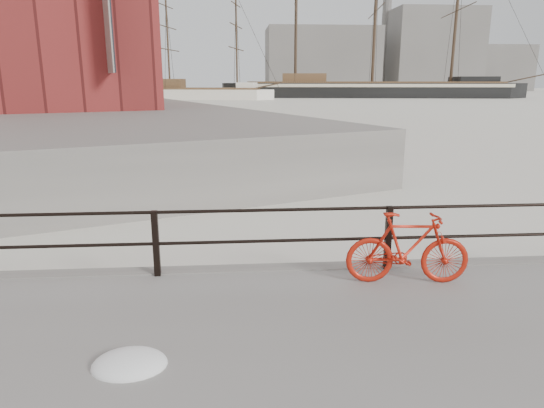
# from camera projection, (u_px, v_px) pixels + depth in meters

# --- Properties ---
(far_quay) EXTENTS (78.44, 148.07, 1.80)m
(far_quay) POSITION_uv_depth(u_px,v_px,m) (11.00, 96.00, 74.39)
(far_quay) COLOR gray
(far_quay) RESTS_ON ground
(bicycle) EXTENTS (1.76, 0.42, 1.05)m
(bicycle) POSITION_uv_depth(u_px,v_px,m) (408.00, 248.00, 6.88)
(bicycle) COLOR red
(bicycle) RESTS_ON promenade
(barque_black) EXTENTS (67.80, 30.63, 36.62)m
(barque_black) POSITION_uv_depth(u_px,v_px,m) (371.00, 97.00, 94.35)
(barque_black) COLOR black
(barque_black) RESTS_ON ground
(schooner_mid) EXTENTS (28.62, 16.99, 19.45)m
(schooner_mid) POSITION_uv_depth(u_px,v_px,m) (204.00, 99.00, 85.38)
(schooner_mid) COLOR silver
(schooner_mid) RESTS_ON ground
(schooner_left) EXTENTS (27.72, 23.02, 19.20)m
(schooner_left) POSITION_uv_depth(u_px,v_px,m) (65.00, 101.00, 79.16)
(schooner_left) COLOR beige
(schooner_left) RESTS_ON ground
(industrial_west) EXTENTS (32.00, 18.00, 18.00)m
(industrial_west) POSITION_uv_depth(u_px,v_px,m) (321.00, 60.00, 142.53)
(industrial_west) COLOR gray
(industrial_west) RESTS_ON ground
(industrial_mid) EXTENTS (26.00, 20.00, 24.00)m
(industrial_mid) POSITION_uv_depth(u_px,v_px,m) (431.00, 51.00, 149.20)
(industrial_mid) COLOR gray
(industrial_mid) RESTS_ON ground
(industrial_east) EXTENTS (20.00, 16.00, 14.00)m
(industrial_east) POSITION_uv_depth(u_px,v_px,m) (492.00, 68.00, 156.97)
(industrial_east) COLOR gray
(industrial_east) RESTS_ON ground
(smokestack) EXTENTS (2.80, 2.80, 44.00)m
(smokestack) POSITION_uv_depth(u_px,v_px,m) (387.00, 18.00, 150.60)
(smokestack) COLOR gray
(smokestack) RESTS_ON ground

